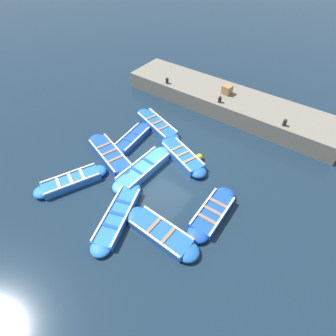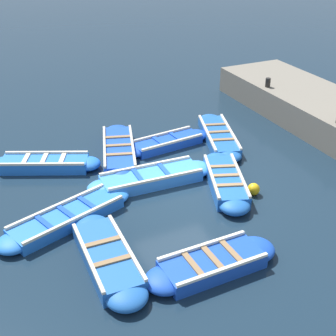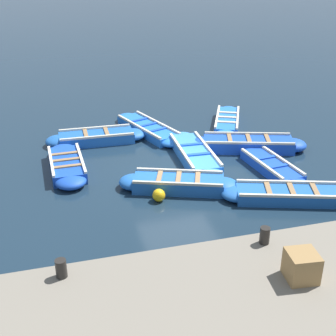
{
  "view_description": "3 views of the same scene",
  "coord_description": "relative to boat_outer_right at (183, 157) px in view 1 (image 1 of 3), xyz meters",
  "views": [
    {
      "loc": [
        7.3,
        5.69,
        9.55
      ],
      "look_at": [
        0.06,
        0.36,
        0.31
      ],
      "focal_mm": 28.0,
      "sensor_mm": 36.0,
      "label": 1
    },
    {
      "loc": [
        5.35,
        10.35,
        7.14
      ],
      "look_at": [
        0.21,
        -0.62,
        0.43
      ],
      "focal_mm": 50.0,
      "sensor_mm": 36.0,
      "label": 2
    },
    {
      "loc": [
        -12.56,
        3.87,
        6.34
      ],
      "look_at": [
        -0.42,
        0.53,
        0.36
      ],
      "focal_mm": 50.0,
      "sensor_mm": 36.0,
      "label": 3
    }
  ],
  "objects": [
    {
      "name": "ground_plane",
      "position": [
        1.16,
        -0.42,
        -0.19
      ],
      "size": [
        120.0,
        120.0,
        0.0
      ],
      "primitive_type": "plane",
      "color": "#162838"
    },
    {
      "name": "boat_outer_right",
      "position": [
        0.0,
        0.0,
        0.0
      ],
      "size": [
        1.99,
        3.52,
        0.44
      ],
      "color": "#1E59AD",
      "rests_on": "ground"
    },
    {
      "name": "boat_outer_left",
      "position": [
        4.22,
        1.8,
        -0.01
      ],
      "size": [
        1.06,
        3.57,
        0.42
      ],
      "color": "#1E59AD",
      "rests_on": "ground"
    },
    {
      "name": "boat_near_quay",
      "position": [
        4.65,
        -0.19,
        -0.03
      ],
      "size": [
        3.97,
        2.08,
        0.37
      ],
      "color": "blue",
      "rests_on": "ground"
    },
    {
      "name": "boat_tucked",
      "position": [
        2.16,
        2.99,
        -0.01
      ],
      "size": [
        3.3,
        1.04,
        0.41
      ],
      "color": "#1947B7",
      "rests_on": "ground"
    },
    {
      "name": "boat_far_corner",
      "position": [
        1.88,
        -1.11,
        -0.01
      ],
      "size": [
        3.91,
        1.08,
        0.41
      ],
      "color": "#3884E0",
      "rests_on": "ground"
    },
    {
      "name": "boat_mid_row",
      "position": [
        4.55,
        -3.33,
        -0.01
      ],
      "size": [
        3.5,
        2.16,
        0.41
      ],
      "color": "blue",
      "rests_on": "ground"
    },
    {
      "name": "boat_drifting",
      "position": [
        0.42,
        -3.14,
        -0.04
      ],
      "size": [
        3.27,
        1.11,
        0.35
      ],
      "color": "#1947B7",
      "rests_on": "ground"
    },
    {
      "name": "boat_inner_gap",
      "position": [
        -1.42,
        -2.8,
        -0.02
      ],
      "size": [
        2.0,
        3.92,
        0.39
      ],
      "color": "#1E59AD",
      "rests_on": "ground"
    },
    {
      "name": "boat_end_of_row",
      "position": [
        2.17,
        -3.14,
        0.01
      ],
      "size": [
        2.07,
        4.05,
        0.46
      ],
      "color": "#1947B7",
      "rests_on": "ground"
    },
    {
      "name": "quay_wall",
      "position": [
        -5.65,
        -0.42,
        0.33
      ],
      "size": [
        3.02,
        13.78,
        1.05
      ],
      "color": "slate",
      "rests_on": "ground"
    },
    {
      "name": "bollard_north",
      "position": [
        -4.49,
        -4.33,
        1.03
      ],
      "size": [
        0.2,
        0.2,
        0.35
      ],
      "primitive_type": "cylinder",
      "color": "black",
      "rests_on": "quay_wall"
    },
    {
      "name": "bollard_mid_north",
      "position": [
        -4.49,
        -0.42,
        1.03
      ],
      "size": [
        0.2,
        0.2,
        0.35
      ],
      "primitive_type": "cylinder",
      "color": "black",
      "rests_on": "quay_wall"
    },
    {
      "name": "bollard_mid_south",
      "position": [
        -4.49,
        3.49,
        1.03
      ],
      "size": [
        0.2,
        0.2,
        0.35
      ],
      "primitive_type": "cylinder",
      "color": "black",
      "rests_on": "quay_wall"
    },
    {
      "name": "wooden_crate",
      "position": [
        -5.64,
        -0.55,
        1.12
      ],
      "size": [
        0.58,
        0.58,
        0.52
      ],
      "primitive_type": "cube",
      "rotation": [
        0.0,
        0.0,
        1.46
      ],
      "color": "olive",
      "rests_on": "quay_wall"
    },
    {
      "name": "buoy_orange_near",
      "position": [
        -0.5,
        0.71,
        -0.01
      ],
      "size": [
        0.35,
        0.35,
        0.35
      ],
      "primitive_type": "sphere",
      "color": "#EAB214",
      "rests_on": "ground"
    }
  ]
}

